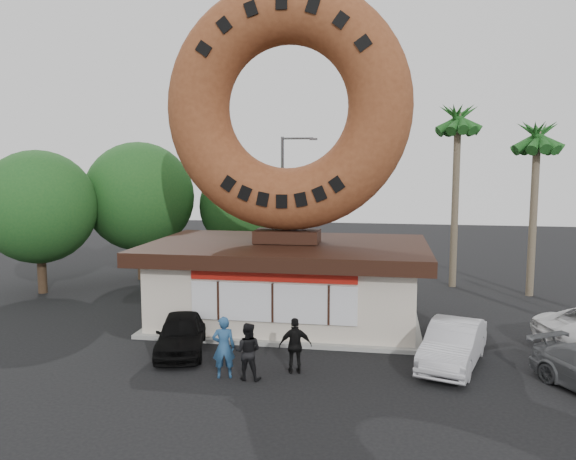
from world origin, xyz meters
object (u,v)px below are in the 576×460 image
(person_right, at_px, (295,346))
(car_black, at_px, (181,333))
(person_center, at_px, (248,351))
(car_silver, at_px, (453,344))
(street_lamp, at_px, (285,198))
(donut_shop, at_px, (287,279))
(person_left, at_px, (224,347))
(giant_donut, at_px, (287,107))

(person_right, xyz_separation_m, car_black, (-4.18, 1.25, -0.21))
(person_center, distance_m, car_silver, 6.63)
(street_lamp, bearing_deg, donut_shop, -79.50)
(person_left, relative_size, person_right, 1.09)
(street_lamp, relative_size, person_left, 4.20)
(donut_shop, relative_size, street_lamp, 1.40)
(street_lamp, bearing_deg, person_right, -78.86)
(person_center, bearing_deg, street_lamp, -83.39)
(person_center, distance_m, car_black, 3.49)
(giant_donut, relative_size, person_center, 5.59)
(car_black, bearing_deg, person_center, -49.91)
(person_left, bearing_deg, giant_donut, -111.96)
(street_lamp, xyz_separation_m, person_center, (1.73, -16.33, -3.61))
(person_left, height_order, person_right, person_left)
(giant_donut, bearing_deg, person_center, -91.14)
(giant_donut, bearing_deg, person_left, -97.86)
(person_right, distance_m, car_silver, 5.12)
(person_right, bearing_deg, person_center, 16.84)
(giant_donut, relative_size, person_left, 5.13)
(person_center, height_order, car_silver, person_center)
(person_left, xyz_separation_m, person_right, (2.08, 0.75, -0.08))
(donut_shop, bearing_deg, person_center, -91.15)
(donut_shop, relative_size, person_center, 6.42)
(person_center, height_order, person_right, person_center)
(donut_shop, xyz_separation_m, car_silver, (6.11, -4.08, -1.06))
(person_center, xyz_separation_m, car_black, (-2.85, 2.01, -0.21))
(street_lamp, relative_size, car_black, 2.05)
(car_black, bearing_deg, car_silver, -13.22)
(giant_donut, bearing_deg, donut_shop, -90.00)
(person_right, bearing_deg, giant_donut, -90.60)
(person_left, height_order, person_center, person_left)
(person_right, distance_m, car_black, 4.37)
(donut_shop, relative_size, car_silver, 2.60)
(street_lamp, height_order, car_silver, street_lamp)
(car_black, xyz_separation_m, car_silver, (9.08, 0.23, 0.04))
(giant_donut, bearing_deg, car_silver, -33.81)
(street_lamp, xyz_separation_m, car_silver, (7.97, -14.09, -3.77))
(car_black, height_order, car_silver, car_silver)
(person_left, distance_m, car_silver, 7.33)
(person_left, relative_size, car_black, 0.49)
(donut_shop, height_order, person_left, donut_shop)
(giant_donut, bearing_deg, person_right, -77.74)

